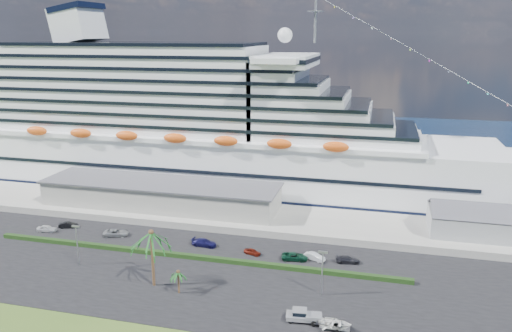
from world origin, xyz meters
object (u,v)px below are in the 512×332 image
(pickup_truck, at_px, (303,315))
(cruise_ship, at_px, (204,132))
(boat_trailer, at_px, (335,323))
(parked_car_3, at_px, (204,243))

(pickup_truck, bearing_deg, cruise_ship, 121.40)
(cruise_ship, xyz_separation_m, boat_trailer, (44.83, -66.22, -15.46))
(cruise_ship, distance_m, boat_trailer, 81.45)
(pickup_truck, distance_m, boat_trailer, 5.19)
(pickup_truck, bearing_deg, parked_car_3, 136.90)
(parked_car_3, xyz_separation_m, boat_trailer, (30.32, -24.73, 0.32))
(pickup_truck, height_order, boat_trailer, pickup_truck)
(cruise_ship, bearing_deg, parked_car_3, -70.72)
(cruise_ship, relative_size, parked_car_3, 35.16)
(parked_car_3, height_order, pickup_truck, pickup_truck)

